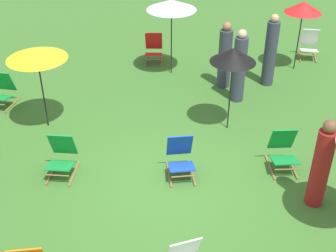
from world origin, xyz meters
TOP-DOWN VIEW (x-y plane):
  - ground_plane at (0.00, 0.00)m, footprint 40.00×40.00m
  - deckchair_0 at (2.19, 0.41)m, footprint 0.48×0.76m
  - deckchair_2 at (0.20, 0.29)m, footprint 0.53×0.79m
  - deckchair_3 at (-2.05, 0.42)m, footprint 0.57×0.81m
  - deckchair_4 at (-3.88, 3.14)m, footprint 0.64×0.85m
  - deckchair_7 at (-0.22, 5.49)m, footprint 0.52×0.78m
  - deckchair_8 at (4.29, 5.57)m, footprint 0.62×0.84m
  - umbrella_0 at (3.68, 4.80)m, footprint 0.98×0.98m
  - umbrella_2 at (0.24, 4.69)m, footprint 1.28×1.28m
  - umbrella_3 at (-2.66, 2.13)m, footprint 1.26×1.26m
  - umbrella_4 at (1.35, 1.86)m, footprint 0.95×0.95m
  - person_0 at (2.71, 3.93)m, footprint 0.33×0.33m
  - person_1 at (1.54, 3.86)m, footprint 0.44×0.44m
  - person_2 at (2.50, -0.64)m, footprint 0.43×0.43m
  - person_3 at (1.77, 3.12)m, footprint 0.41×0.41m

SIDE VIEW (x-z plane):
  - ground_plane at x=0.00m, z-range 0.00..0.00m
  - deckchair_0 at x=2.19m, z-range -0.05..0.79m
  - deckchair_2 at x=0.20m, z-range -0.05..0.79m
  - deckchair_3 at x=-2.05m, z-range -0.05..0.79m
  - deckchair_4 at x=-3.88m, z-range -0.05..0.79m
  - deckchair_7 at x=-0.22m, z-range -0.05..0.79m
  - deckchair_8 at x=4.29m, z-range -0.05..0.79m
  - person_1 at x=1.54m, z-range -0.05..1.67m
  - person_2 at x=2.50m, z-range -0.04..1.68m
  - person_3 at x=1.77m, z-range -0.05..1.76m
  - person_0 at x=2.71m, z-range -0.05..1.82m
  - umbrella_3 at x=-2.66m, z-range 0.81..2.67m
  - umbrella_4 at x=1.35m, z-range 0.79..2.70m
  - umbrella_0 at x=3.68m, z-range 0.80..2.69m
  - umbrella_2 at x=0.24m, z-range 0.88..2.90m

